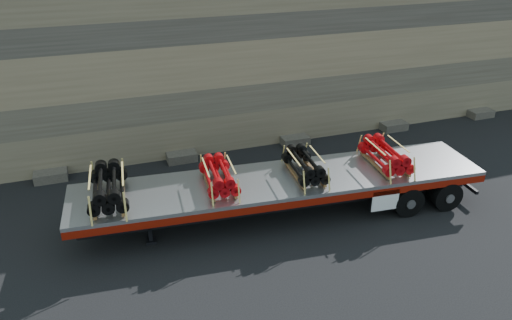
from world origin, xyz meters
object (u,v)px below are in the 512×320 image
(bundle_midrear, at_px, (305,166))
(bundle_front, at_px, (108,188))
(bundle_midfront, at_px, (219,176))
(trailer, at_px, (281,196))
(bundle_rear, at_px, (385,156))

(bundle_midrear, bearing_deg, bundle_front, 180.00)
(bundle_front, distance_m, bundle_midfront, 3.33)
(bundle_midfront, bearing_deg, bundle_midrear, -0.00)
(trailer, distance_m, bundle_front, 5.50)
(trailer, bearing_deg, bundle_midrear, 0.00)
(bundle_midrear, bearing_deg, bundle_rear, -0.00)
(bundle_front, relative_size, bundle_rear, 1.08)
(bundle_front, distance_m, bundle_rear, 9.05)
(trailer, height_order, bundle_rear, bundle_rear)
(bundle_rear, bearing_deg, trailer, 180.00)
(bundle_front, height_order, bundle_midfront, bundle_front)
(trailer, bearing_deg, bundle_front, 180.00)
(trailer, distance_m, bundle_rear, 3.80)
(bundle_midfront, distance_m, bundle_rear, 5.72)
(bundle_rear, bearing_deg, bundle_midrear, 180.00)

